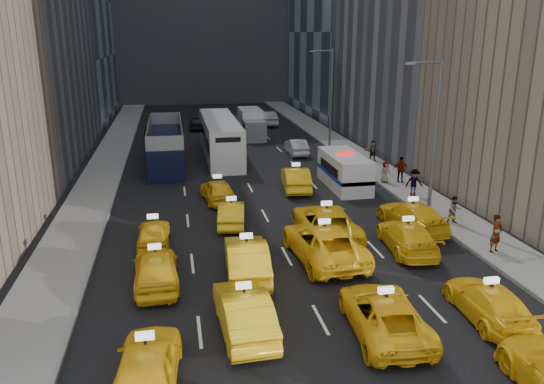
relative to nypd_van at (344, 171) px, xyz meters
The scene contains 36 objects.
ground 20.04m from the nypd_van, 108.78° to the right, with size 160.00×160.00×0.00m, color black.
sidewalk_west 18.02m from the nypd_van, 160.33° to the left, with size 3.00×90.00×0.15m, color gray.
sidewalk_east 7.37m from the nypd_van, 56.18° to the left, with size 3.00×90.00×0.15m, color gray.
curb_west 16.67m from the nypd_van, 158.65° to the left, with size 0.15×90.00×0.18m, color slate.
curb_east 6.68m from the nypd_van, 66.71° to the left, with size 0.15×90.00×0.18m, color slate.
streetlight_near 8.37m from the nypd_van, 68.47° to the right, with size 2.15×0.22×9.00m.
streetlight_far 13.87m from the nypd_van, 78.15° to the left, with size 2.15×0.22×9.00m.
taxi_4 23.53m from the nypd_van, 122.45° to the right, with size 1.87×4.66×1.59m, color yellow.
taxi_5 19.57m from the nypd_van, 118.56° to the right, with size 1.68×4.81×1.58m, color yellow.
taxi_6 18.74m from the nypd_van, 103.80° to the right, with size 2.40×5.21×1.45m, color yellow.
taxi_7 18.02m from the nypd_van, 90.87° to the right, with size 1.89×4.65×1.35m, color yellow.
taxi_8 18.00m from the nypd_van, 134.06° to the right, with size 1.84×4.58×1.56m, color yellow.
taxi_9 15.34m from the nypd_van, 124.20° to the right, with size 1.75×5.03×1.66m, color yellow.
taxi_10 12.54m from the nypd_van, 112.48° to the right, with size 2.79×6.04×1.68m, color yellow.
taxi_11 11.33m from the nypd_van, 92.46° to the right, with size 2.01×4.95×1.44m, color yellow.
taxi_12 15.24m from the nypd_van, 146.67° to the right, with size 1.57×3.90×1.33m, color yellow.
taxi_13 10.51m from the nypd_van, 144.35° to the right, with size 1.40×4.03×1.33m, color yellow.
taxi_14 9.77m from the nypd_van, 113.68° to the right, with size 2.76×5.99×1.67m, color yellow.
taxi_15 8.65m from the nypd_van, 83.06° to the right, with size 2.11×5.19×1.51m, color yellow.
taxi_16 9.08m from the nypd_van, 169.25° to the right, with size 1.71×4.25×1.45m, color yellow.
taxi_17 3.46m from the nypd_van, behind, with size 1.66×4.76×1.57m, color yellow.
nypd_van is the anchor object (origin of this frame).
double_decker 15.11m from the nypd_van, 143.42° to the left, with size 3.04×11.73×3.39m.
city_bus 13.32m from the nypd_van, 124.54° to the left, with size 2.80×12.95×3.34m.
box_truck 19.71m from the nypd_van, 100.48° to the left, with size 2.40×6.32×2.85m.
misc_car_0 10.77m from the nypd_van, 94.60° to the left, with size 1.46×4.18×1.38m, color #B6B9BE.
misc_car_1 25.18m from the nypd_van, 121.86° to the left, with size 2.21×4.80×1.33m, color black.
misc_car_2 26.41m from the nypd_van, 99.02° to the left, with size 1.95×4.80×1.39m, color slate.
misc_car_3 26.69m from the nypd_van, 109.32° to the left, with size 1.69×4.21×1.44m, color black.
misc_car_4 26.57m from the nypd_van, 91.57° to the left, with size 1.74×4.98×1.64m, color #A3A5AB.
pedestrian_0 13.08m from the nypd_van, 74.64° to the right, with size 0.68×0.45×1.87m, color gray.
pedestrian_1 9.23m from the nypd_van, 67.20° to the right, with size 0.75×0.41×1.54m, color gray.
pedestrian_2 4.90m from the nypd_van, 42.13° to the right, with size 1.15×0.48×1.78m, color gray.
pedestrian_3 4.15m from the nypd_van, ahead, with size 1.07×0.49×1.83m, color gray.
pedestrian_4 3.07m from the nypd_van, ahead, with size 0.75×0.41×1.53m, color gray.
pedestrian_5 8.02m from the nypd_van, 54.92° to the left, with size 1.58×0.45×1.70m, color gray.
Camera 1 is at (-5.05, -14.97, 10.28)m, focal length 35.00 mm.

